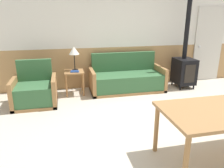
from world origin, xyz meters
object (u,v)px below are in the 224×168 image
at_px(armchair, 35,92).
at_px(table_lamp, 74,51).
at_px(side_table, 74,76).
at_px(wood_stove, 184,66).
at_px(couch, 127,80).

bearing_deg(armchair, table_lamp, 15.26).
bearing_deg(table_lamp, side_table, -110.59).
relative_size(side_table, wood_stove, 0.23).
bearing_deg(armchair, side_table, 12.22).
height_order(side_table, table_lamp, table_lamp).
height_order(armchair, table_lamp, table_lamp).
height_order(armchair, wood_stove, wood_stove).
relative_size(armchair, side_table, 1.62).
height_order(couch, side_table, couch).
xyz_separation_m(couch, table_lamp, (-1.26, 0.11, 0.74)).
bearing_deg(wood_stove, side_table, 178.42).
bearing_deg(wood_stove, couch, 178.13).
distance_m(armchair, side_table, 0.98).
relative_size(table_lamp, wood_stove, 0.23).
distance_m(couch, table_lamp, 1.46).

